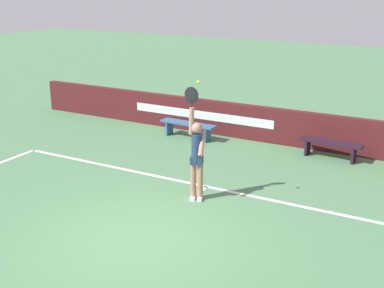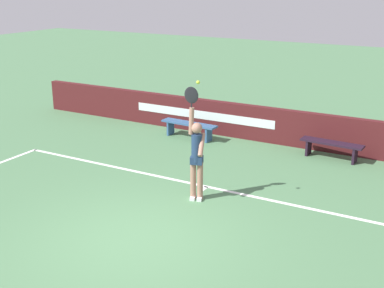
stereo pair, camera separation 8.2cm
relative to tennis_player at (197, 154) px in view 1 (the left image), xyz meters
name	(u,v)px [view 1 (the left image)]	position (x,y,z in m)	size (l,w,h in m)	color
ground_plane	(137,238)	(-0.12, -2.03, -1.00)	(60.00, 60.00, 0.00)	#4C7850
court_lines	(130,243)	(-0.12, -2.24, -0.99)	(10.65, 6.03, 0.00)	white
back_wall	(268,125)	(-0.13, 4.47, -0.49)	(16.14, 0.22, 1.00)	#4A171A
tennis_player	(197,154)	(0.00, 0.00, 0.00)	(0.50, 0.42, 2.42)	#9E6F5C
tennis_ball	(198,82)	(0.19, -0.29, 1.56)	(0.07, 0.07, 0.07)	#C9E137
courtside_bench_near	(331,146)	(1.81, 3.91, -0.64)	(1.61, 0.45, 0.45)	black
courtside_bench_far	(188,126)	(-2.27, 3.70, -0.64)	(1.74, 0.45, 0.46)	#315583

